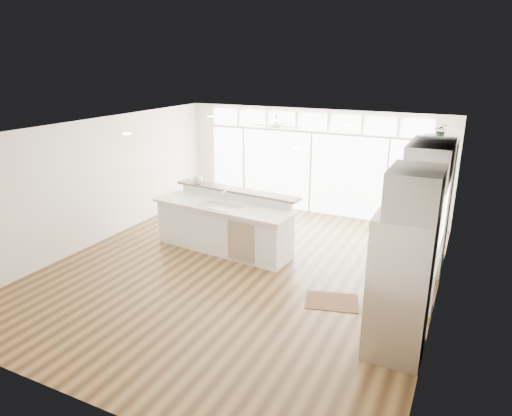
% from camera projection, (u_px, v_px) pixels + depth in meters
% --- Properties ---
extents(floor, '(7.00, 8.00, 0.02)m').
position_uv_depth(floor, '(241.00, 270.00, 8.83)').
color(floor, '#452C15').
rests_on(floor, ground).
extents(ceiling, '(7.00, 8.00, 0.02)m').
position_uv_depth(ceiling, '(239.00, 129.00, 7.99)').
color(ceiling, white).
rests_on(ceiling, wall_back).
extents(wall_back, '(7.00, 0.04, 2.70)m').
position_uv_depth(wall_back, '(312.00, 161.00, 11.83)').
color(wall_back, white).
rests_on(wall_back, floor).
extents(wall_front, '(7.00, 0.04, 2.70)m').
position_uv_depth(wall_front, '(70.00, 301.00, 4.98)').
color(wall_front, white).
rests_on(wall_front, floor).
extents(wall_left, '(0.04, 8.00, 2.70)m').
position_uv_depth(wall_left, '(97.00, 182.00, 9.86)').
color(wall_left, white).
rests_on(wall_left, floor).
extents(wall_right, '(0.04, 8.00, 2.70)m').
position_uv_depth(wall_right, '(443.00, 233.00, 6.95)').
color(wall_right, white).
rests_on(wall_right, floor).
extents(glass_wall, '(5.80, 0.06, 2.08)m').
position_uv_depth(glass_wall, '(311.00, 173.00, 11.87)').
color(glass_wall, white).
rests_on(glass_wall, wall_back).
extents(transom_row, '(5.90, 0.06, 0.40)m').
position_uv_depth(transom_row, '(313.00, 122.00, 11.46)').
color(transom_row, white).
rests_on(transom_row, wall_back).
extents(desk_window, '(0.04, 0.85, 0.85)m').
position_uv_depth(desk_window, '(444.00, 214.00, 7.16)').
color(desk_window, white).
rests_on(desk_window, wall_right).
extents(ceiling_fan, '(1.16, 1.16, 0.32)m').
position_uv_depth(ceiling_fan, '(277.00, 122.00, 10.66)').
color(ceiling_fan, silver).
rests_on(ceiling_fan, ceiling).
extents(recessed_lights, '(3.40, 3.00, 0.02)m').
position_uv_depth(recessed_lights, '(245.00, 129.00, 8.17)').
color(recessed_lights, white).
rests_on(recessed_lights, ceiling).
extents(oven_cabinet, '(0.64, 1.20, 2.50)m').
position_uv_depth(oven_cabinet, '(432.00, 204.00, 8.66)').
color(oven_cabinet, white).
rests_on(oven_cabinet, floor).
extents(desk_nook, '(0.72, 1.30, 0.76)m').
position_uv_depth(desk_nook, '(414.00, 277.00, 7.66)').
color(desk_nook, white).
rests_on(desk_nook, floor).
extents(upper_cabinets, '(0.64, 1.30, 0.64)m').
position_uv_depth(upper_cabinets, '(430.00, 163.00, 7.04)').
color(upper_cabinets, white).
rests_on(upper_cabinets, wall_right).
extents(refrigerator, '(0.76, 0.90, 2.00)m').
position_uv_depth(refrigerator, '(400.00, 285.00, 6.07)').
color(refrigerator, silver).
rests_on(refrigerator, floor).
extents(fridge_cabinet, '(0.64, 0.90, 0.60)m').
position_uv_depth(fridge_cabinet, '(415.00, 192.00, 5.64)').
color(fridge_cabinet, white).
rests_on(fridge_cabinet, wall_right).
extents(framed_photos, '(0.06, 0.22, 0.80)m').
position_uv_depth(framed_photos, '(446.00, 212.00, 7.74)').
color(framed_photos, black).
rests_on(framed_photos, wall_right).
extents(kitchen_island, '(3.19, 1.47, 1.23)m').
position_uv_depth(kitchen_island, '(223.00, 223.00, 9.54)').
color(kitchen_island, white).
rests_on(kitchen_island, floor).
extents(rug, '(1.00, 0.83, 0.01)m').
position_uv_depth(rug, '(332.00, 301.00, 7.63)').
color(rug, '#371F11').
rests_on(rug, floor).
extents(office_chair, '(0.59, 0.56, 0.93)m').
position_uv_depth(office_chair, '(388.00, 256.00, 8.28)').
color(office_chair, black).
rests_on(office_chair, floor).
extents(fishbowl, '(0.26, 0.26, 0.21)m').
position_uv_depth(fishbowl, '(198.00, 179.00, 10.11)').
color(fishbowl, silver).
rests_on(fishbowl, kitchen_island).
extents(monitor, '(0.14, 0.52, 0.43)m').
position_uv_depth(monitor, '(413.00, 244.00, 7.51)').
color(monitor, black).
rests_on(monitor, desk_nook).
extents(keyboard, '(0.17, 0.37, 0.02)m').
position_uv_depth(keyboard, '(401.00, 253.00, 7.65)').
color(keyboard, white).
rests_on(keyboard, desk_nook).
extents(potted_plant, '(0.26, 0.28, 0.21)m').
position_uv_depth(potted_plant, '(441.00, 133.00, 8.24)').
color(potted_plant, '#2B5725').
rests_on(potted_plant, oven_cabinet).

